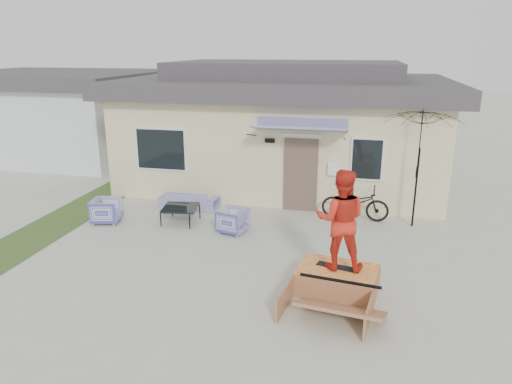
% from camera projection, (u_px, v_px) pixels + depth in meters
% --- Properties ---
extents(ground, '(90.00, 90.00, 0.00)m').
position_uv_depth(ground, '(223.00, 276.00, 9.75)').
color(ground, '#AFB2A1').
rests_on(ground, ground).
extents(grass_strip, '(1.40, 8.00, 0.01)m').
position_uv_depth(grass_strip, '(58.00, 223.00, 12.70)').
color(grass_strip, '#334C21').
rests_on(grass_strip, ground).
extents(house, '(10.80, 8.49, 4.10)m').
position_uv_depth(house, '(286.00, 124.00, 16.63)').
color(house, beige).
rests_on(house, ground).
extents(neighbor_house, '(8.60, 7.60, 3.50)m').
position_uv_depth(neighbor_house, '(57.00, 112.00, 20.74)').
color(neighbor_house, silver).
rests_on(neighbor_house, ground).
extents(loveseat, '(1.71, 0.56, 0.66)m').
position_uv_depth(loveseat, '(189.00, 197.00, 13.79)').
color(loveseat, '#313293').
rests_on(loveseat, ground).
extents(armchair_left, '(0.80, 0.83, 0.73)m').
position_uv_depth(armchair_left, '(106.00, 209.00, 12.65)').
color(armchair_left, '#313293').
rests_on(armchair_left, ground).
extents(armchair_right, '(0.77, 0.80, 0.69)m').
position_uv_depth(armchair_right, '(232.00, 219.00, 11.97)').
color(armchair_right, '#313293').
rests_on(armchair_right, ground).
extents(coffee_table, '(1.02, 1.02, 0.44)m').
position_uv_depth(coffee_table, '(181.00, 215.00, 12.67)').
color(coffee_table, black).
rests_on(coffee_table, ground).
extents(bicycle, '(1.84, 0.73, 1.16)m').
position_uv_depth(bicycle, '(355.00, 199.00, 12.80)').
color(bicycle, black).
rests_on(bicycle, ground).
extents(patio_umbrella, '(2.12, 1.98, 2.20)m').
position_uv_depth(patio_umbrella, '(418.00, 161.00, 11.98)').
color(patio_umbrella, black).
rests_on(patio_umbrella, ground).
extents(skate_ramp, '(1.74, 2.16, 0.49)m').
position_uv_depth(skate_ramp, '(337.00, 280.00, 9.06)').
color(skate_ramp, '#96603C').
rests_on(skate_ramp, ground).
extents(skateboard, '(0.86, 0.40, 0.05)m').
position_uv_depth(skateboard, '(338.00, 266.00, 9.03)').
color(skateboard, black).
rests_on(skateboard, skate_ramp).
extents(skater, '(0.96, 0.76, 1.92)m').
position_uv_depth(skater, '(341.00, 218.00, 8.74)').
color(skater, red).
rests_on(skater, skateboard).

